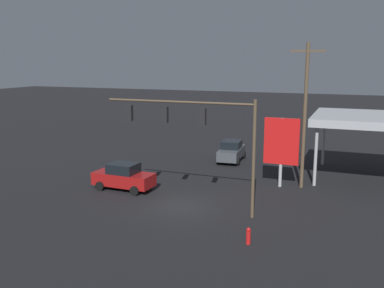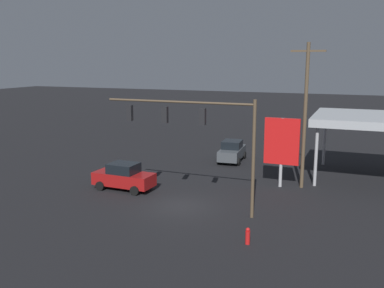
# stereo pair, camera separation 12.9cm
# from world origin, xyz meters

# --- Properties ---
(ground_plane) EXTENTS (200.00, 200.00, 0.00)m
(ground_plane) POSITION_xyz_m (0.00, 0.00, 0.00)
(ground_plane) COLOR black
(traffic_signal_assembly) EXTENTS (9.63, 0.43, 6.99)m
(traffic_signal_assembly) POSITION_xyz_m (-1.13, 0.28, 5.28)
(traffic_signal_assembly) COLOR brown
(traffic_signal_assembly) RESTS_ON ground
(utility_pole) EXTENTS (2.40, 0.26, 10.40)m
(utility_pole) POSITION_xyz_m (-6.64, -7.02, 5.49)
(utility_pole) COLOR brown
(utility_pole) RESTS_ON ground
(gas_station_canopy) EXTENTS (9.68, 8.26, 5.03)m
(gas_station_canopy) POSITION_xyz_m (-11.72, -11.38, 4.68)
(gas_station_canopy) COLOR #B2B7BC
(gas_station_canopy) RESTS_ON ground
(price_sign) EXTENTS (2.53, 0.27, 5.10)m
(price_sign) POSITION_xyz_m (-5.15, -6.65, 3.30)
(price_sign) COLOR #B7B7BC
(price_sign) RESTS_ON ground
(sedan_waiting) EXTENTS (2.33, 4.53, 1.93)m
(sedan_waiting) POSITION_xyz_m (0.49, -13.15, 0.95)
(sedan_waiting) COLOR #474C51
(sedan_waiting) RESTS_ON ground
(sedan_far) EXTENTS (4.45, 2.17, 1.93)m
(sedan_far) POSITION_xyz_m (5.21, -1.80, 0.95)
(sedan_far) COLOR maroon
(sedan_far) RESTS_ON ground
(fire_hydrant) EXTENTS (0.24, 0.24, 0.88)m
(fire_hydrant) POSITION_xyz_m (-5.46, 4.06, 0.44)
(fire_hydrant) COLOR red
(fire_hydrant) RESTS_ON ground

